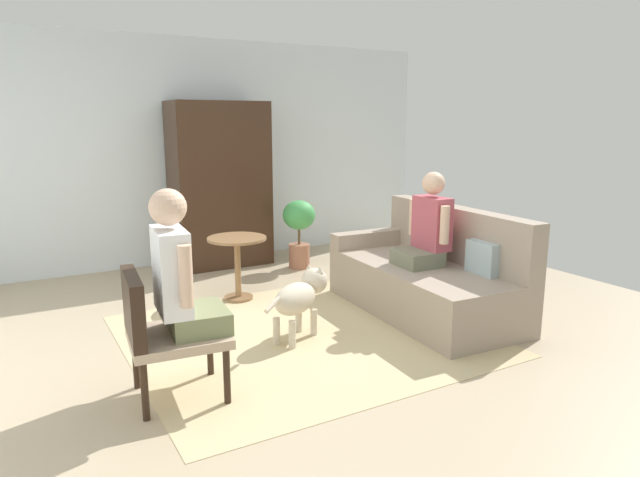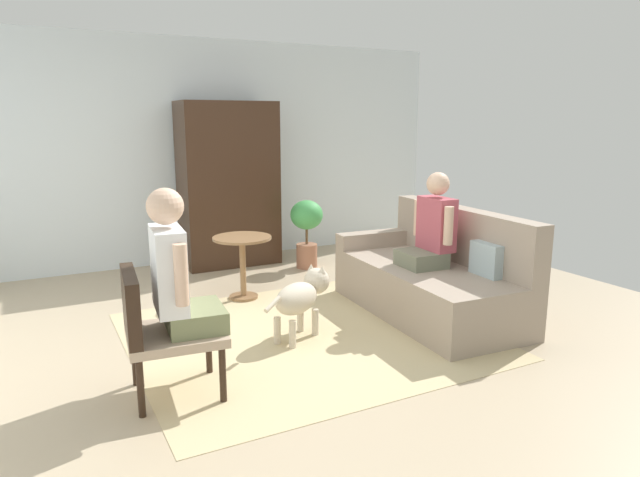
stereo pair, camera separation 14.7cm
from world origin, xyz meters
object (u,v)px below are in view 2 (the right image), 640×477
object	(u,v)px
round_end_table	(243,254)
armoire_cabinet	(229,185)
armchair	(156,324)
person_on_armchair	(176,273)
dog	(302,295)
potted_plant	(307,226)
person_on_couch	(432,229)
couch	(432,279)

from	to	relation	value
round_end_table	armoire_cabinet	world-z (taller)	armoire_cabinet
armchair	person_on_armchair	xyz separation A→B (m)	(0.14, -0.01, 0.32)
armchair	dog	world-z (taller)	armchair
potted_plant	dog	bearing A→B (deg)	-117.35
armchair	person_on_couch	world-z (taller)	person_on_couch
armoire_cabinet	dog	bearing A→B (deg)	-96.04
person_on_armchair	dog	distance (m)	1.31
dog	armoire_cabinet	distance (m)	2.67
person_on_armchair	armoire_cabinet	xyz separation A→B (m)	(1.39, 3.09, 0.17)
round_end_table	dog	distance (m)	1.19
couch	armchair	bearing A→B (deg)	-169.39
couch	person_on_armchair	world-z (taller)	person_on_armchair
round_end_table	potted_plant	xyz separation A→B (m)	(1.09, 0.79, 0.06)
armchair	armoire_cabinet	xyz separation A→B (m)	(1.52, 3.08, 0.49)
round_end_table	person_on_armchair	bearing A→B (deg)	-121.65
person_on_couch	potted_plant	world-z (taller)	person_on_couch
couch	armchair	distance (m)	2.62
armchair	round_end_table	world-z (taller)	armchair
round_end_table	potted_plant	world-z (taller)	potted_plant
couch	potted_plant	xyz separation A→B (m)	(-0.30, 1.98, 0.19)
armchair	round_end_table	size ratio (longest dim) A/B	1.33
person_on_couch	armchair	bearing A→B (deg)	-169.57
couch	dog	xyz separation A→B (m)	(-1.32, 0.01, 0.03)
couch	person_on_couch	world-z (taller)	person_on_couch
person_on_armchair	potted_plant	distance (m)	3.28
armchair	person_on_armchair	world-z (taller)	person_on_armchair
dog	potted_plant	world-z (taller)	potted_plant
couch	armchair	xyz separation A→B (m)	(-2.57, -0.48, 0.17)
dog	person_on_armchair	bearing A→B (deg)	-155.47
couch	armchair	size ratio (longest dim) A/B	2.37
armoire_cabinet	person_on_couch	bearing A→B (deg)	-68.97
person_on_couch	person_on_armchair	distance (m)	2.44
person_on_armchair	dog	size ratio (longest dim) A/B	1.26
armchair	potted_plant	bearing A→B (deg)	47.34
potted_plant	person_on_couch	bearing A→B (deg)	-82.56
couch	person_on_couch	xyz separation A→B (m)	(-0.04, -0.02, 0.47)
armchair	potted_plant	xyz separation A→B (m)	(2.27, 2.46, 0.03)
person_on_couch	round_end_table	distance (m)	1.84
round_end_table	armoire_cabinet	bearing A→B (deg)	76.07
person_on_armchair	potted_plant	bearing A→B (deg)	49.25
person_on_armchair	round_end_table	distance (m)	2.01
dog	round_end_table	bearing A→B (deg)	93.61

